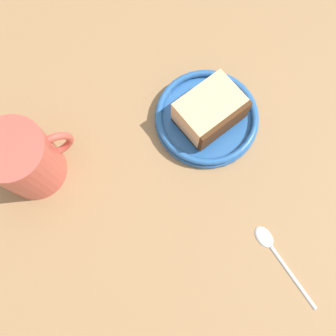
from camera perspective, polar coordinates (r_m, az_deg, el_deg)
ground_plane at (r=51.89cm, az=-3.13°, el=4.87°), size 151.19×151.19×2.17cm
small_plate at (r=51.03cm, az=6.13°, el=7.96°), size 14.52×14.52×1.97cm
cake_slice at (r=48.76cm, az=6.63°, el=8.90°), size 9.09×7.47×4.73cm
tea_mug at (r=47.91cm, az=-21.69°, el=1.26°), size 10.74×8.19×9.44cm
teaspoon at (r=48.90cm, az=16.36°, el=-12.23°), size 2.17×11.94×0.80cm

